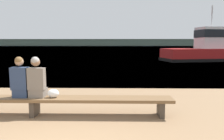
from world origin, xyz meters
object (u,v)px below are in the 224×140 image
(shopping_bag, at_px, (53,93))
(tugboat_red, at_px, (210,50))
(person_right, at_px, (37,80))
(person_left, at_px, (21,80))
(bench_main, at_px, (34,100))

(shopping_bag, bearing_deg, tugboat_red, 57.49)
(shopping_bag, distance_m, tugboat_red, 21.92)
(shopping_bag, bearing_deg, person_right, 175.95)
(person_right, distance_m, shopping_bag, 0.55)
(person_left, bearing_deg, tugboat_red, 55.63)
(person_right, distance_m, tugboat_red, 22.12)
(bench_main, height_order, shopping_bag, shopping_bag)
(person_right, xyz_separation_m, tugboat_red, (12.20, 18.45, 0.20))
(bench_main, relative_size, tugboat_red, 0.68)
(shopping_bag, xyz_separation_m, tugboat_red, (11.78, 18.48, 0.54))
(person_right, bearing_deg, shopping_bag, -4.05)
(person_left, relative_size, shopping_bag, 3.56)
(bench_main, height_order, tugboat_red, tugboat_red)
(tugboat_red, bearing_deg, person_left, 134.32)
(person_right, bearing_deg, bench_main, -170.63)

